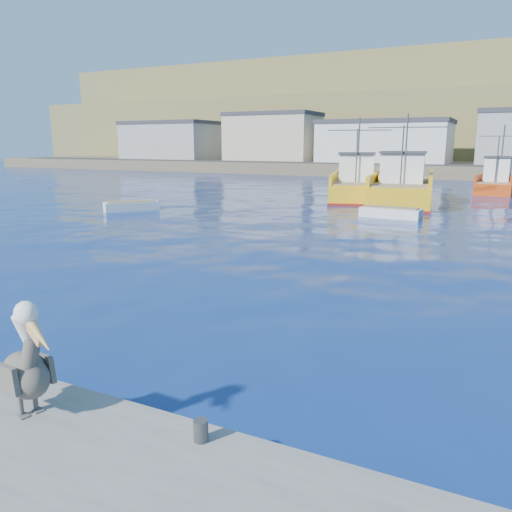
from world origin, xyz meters
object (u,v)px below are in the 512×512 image
at_px(skiff_left, 131,207).
at_px(skiff_mid, 390,213).
at_px(trawler_yellow_a, 356,186).
at_px(trawler_yellow_b, 402,188).
at_px(boat_orange, 498,182).
at_px(pelican, 26,366).

xyz_separation_m(skiff_left, skiff_mid, (16.19, 4.32, 0.00)).
xyz_separation_m(trawler_yellow_a, skiff_left, (-11.48, -13.82, -0.79)).
bearing_deg(trawler_yellow_b, boat_orange, 62.09).
bearing_deg(boat_orange, pelican, -96.62).
distance_m(trawler_yellow_a, boat_orange, 14.42).
bearing_deg(skiff_mid, skiff_left, -165.05).
xyz_separation_m(trawler_yellow_b, boat_orange, (6.22, 11.75, -0.08)).
distance_m(trawler_yellow_a, skiff_left, 17.99).
xyz_separation_m(trawler_yellow_b, skiff_left, (-15.38, -12.35, -0.85)).
xyz_separation_m(boat_orange, skiff_left, (-21.60, -24.11, -0.76)).
distance_m(trawler_yellow_b, skiff_mid, 8.12).
bearing_deg(trawler_yellow_a, trawler_yellow_b, -20.69).
height_order(trawler_yellow_b, boat_orange, trawler_yellow_b).
distance_m(trawler_yellow_a, pelican, 35.70).
bearing_deg(skiff_left, trawler_yellow_a, 50.28).
height_order(trawler_yellow_b, skiff_left, trawler_yellow_b).
bearing_deg(trawler_yellow_a, pelican, -82.24).
relative_size(boat_orange, skiff_left, 2.31).
height_order(trawler_yellow_b, pelican, trawler_yellow_b).
bearing_deg(trawler_yellow_a, skiff_mid, -63.65).
distance_m(trawler_yellow_a, trawler_yellow_b, 4.16).
relative_size(boat_orange, skiff_mid, 2.21).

